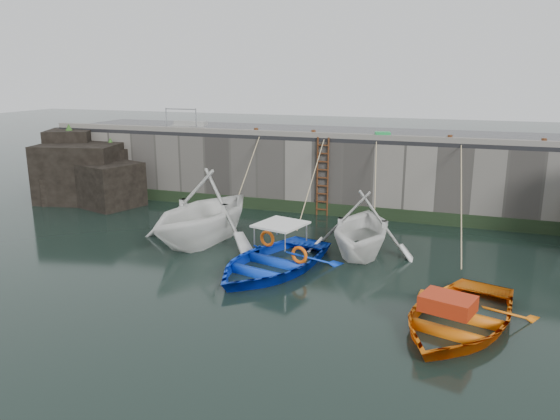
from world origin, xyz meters
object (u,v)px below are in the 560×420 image
(boat_near_white, at_px, (205,240))
(bollard_c, at_px, (380,136))
(boat_near_navy, at_px, (457,325))
(fish_crate, at_px, (383,136))
(bollard_e, at_px, (544,142))
(boat_near_blacktrim, at_px, (361,252))
(bollard_b, at_px, (313,133))
(bollard_a, at_px, (256,131))
(boat_near_blue, at_px, (271,269))
(bollard_d, at_px, (450,139))
(ladder, at_px, (322,177))

(boat_near_white, height_order, bollard_c, bollard_c)
(boat_near_white, height_order, boat_near_navy, boat_near_white)
(boat_near_navy, relative_size, fish_crate, 7.92)
(bollard_c, relative_size, bollard_e, 1.00)
(boat_near_blacktrim, bearing_deg, fish_crate, 87.17)
(bollard_b, bearing_deg, bollard_c, 0.00)
(bollard_a, bearing_deg, boat_near_blacktrim, -39.28)
(boat_near_blue, bearing_deg, bollard_b, 110.29)
(bollard_c, xyz_separation_m, bollard_d, (2.60, 0.00, 0.00))
(boat_near_navy, bearing_deg, boat_near_blacktrim, 141.25)
(bollard_a, bearing_deg, ladder, -6.38)
(ladder, xyz_separation_m, boat_near_white, (-2.97, -4.71, -1.59))
(bollard_e, bearing_deg, boat_near_white, -155.28)
(ladder, xyz_separation_m, bollard_b, (-0.50, 0.34, 1.71))
(bollard_d, bearing_deg, bollard_e, 0.00)
(boat_near_blue, height_order, bollard_e, bollard_e)
(bollard_c, relative_size, bollard_d, 1.00)
(fish_crate, bearing_deg, bollard_b, 165.43)
(ladder, relative_size, bollard_e, 11.43)
(bollard_a, height_order, bollard_e, same)
(boat_near_blue, bearing_deg, boat_near_navy, -6.57)
(ladder, xyz_separation_m, bollard_d, (4.80, 0.34, 1.71))
(ladder, distance_m, fish_crate, 2.88)
(fish_crate, bearing_deg, boat_near_navy, -85.45)
(ladder, xyz_separation_m, bollard_c, (2.20, 0.34, 1.71))
(boat_near_blacktrim, bearing_deg, boat_near_navy, -59.88)
(bollard_a, bearing_deg, bollard_c, 0.00)
(boat_near_white, distance_m, boat_near_navy, 9.43)
(boat_near_blue, bearing_deg, boat_near_blacktrim, 62.94)
(boat_near_white, bearing_deg, bollard_b, 71.81)
(boat_near_blue, height_order, bollard_c, bollard_c)
(boat_near_blacktrim, height_order, bollard_c, bollard_c)
(boat_near_navy, xyz_separation_m, bollard_a, (-8.60, 8.99, 3.30))
(fish_crate, distance_m, bollard_c, 0.10)
(boat_near_blue, distance_m, bollard_a, 8.34)
(bollard_c, bearing_deg, bollard_a, 180.00)
(boat_near_blue, height_order, boat_near_blacktrim, boat_near_blacktrim)
(bollard_b, distance_m, bollard_d, 5.30)
(boat_near_white, height_order, bollard_d, bollard_d)
(bollard_a, height_order, bollard_c, same)
(boat_near_blacktrim, relative_size, bollard_b, 15.60)
(bollard_a, xyz_separation_m, bollard_c, (5.20, 0.00, 0.00))
(boat_near_navy, distance_m, bollard_a, 12.87)
(boat_near_navy, relative_size, bollard_c, 16.43)
(boat_near_white, relative_size, bollard_d, 18.99)
(bollard_e, bearing_deg, bollard_a, 180.00)
(fish_crate, relative_size, bollard_e, 2.07)
(boat_near_navy, distance_m, bollard_c, 10.16)
(fish_crate, distance_m, bollard_a, 5.28)
(boat_near_blue, distance_m, boat_near_blacktrim, 3.33)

